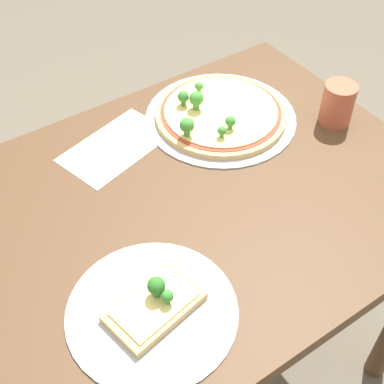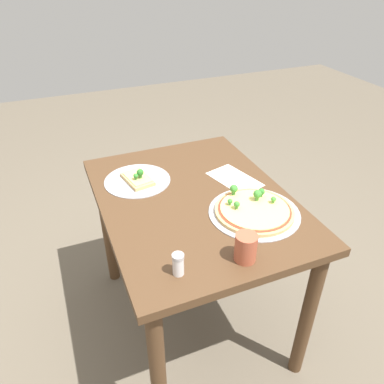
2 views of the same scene
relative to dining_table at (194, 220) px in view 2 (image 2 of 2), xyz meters
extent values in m
plane|color=brown|center=(0.00, 0.00, -0.65)|extent=(8.00, 8.00, 0.00)
cube|color=#4C331E|center=(0.00, 0.00, 0.10)|extent=(1.02, 0.78, 0.04)
cylinder|color=#4C331E|center=(-0.45, -0.33, -0.28)|extent=(0.06, 0.06, 0.74)
cylinder|color=#4C331E|center=(0.45, -0.33, -0.28)|extent=(0.06, 0.06, 0.74)
cylinder|color=#4C331E|center=(-0.45, 0.33, -0.28)|extent=(0.06, 0.06, 0.74)
cylinder|color=#4C331E|center=(0.45, 0.33, -0.28)|extent=(0.06, 0.06, 0.74)
cylinder|color=#A3A3A8|center=(0.19, 0.18, 0.12)|extent=(0.37, 0.37, 0.00)
cylinder|color=tan|center=(0.19, 0.18, 0.13)|extent=(0.32, 0.32, 0.01)
cylinder|color=#B73823|center=(0.19, 0.18, 0.14)|extent=(0.29, 0.29, 0.00)
cylinder|color=#EACC75|center=(0.19, 0.18, 0.14)|extent=(0.27, 0.27, 0.00)
sphere|color=#3D8933|center=(0.14, 0.10, 0.16)|extent=(0.02, 0.02, 0.02)
cylinder|color=#488E3A|center=(0.14, 0.10, 0.15)|extent=(0.01, 0.01, 0.01)
sphere|color=#3D8933|center=(0.17, 0.11, 0.17)|extent=(0.02, 0.02, 0.02)
cylinder|color=#488E3A|center=(0.17, 0.11, 0.15)|extent=(0.01, 0.01, 0.01)
sphere|color=#337A2D|center=(0.13, 0.25, 0.17)|extent=(0.03, 0.03, 0.03)
cylinder|color=#3F8136|center=(0.13, 0.25, 0.15)|extent=(0.01, 0.01, 0.01)
sphere|color=#479338|center=(0.19, 0.27, 0.16)|extent=(0.02, 0.02, 0.02)
cylinder|color=#51973E|center=(0.19, 0.27, 0.15)|extent=(0.01, 0.01, 0.01)
sphere|color=#3D8933|center=(0.15, 0.22, 0.18)|extent=(0.03, 0.03, 0.03)
cylinder|color=#488E3A|center=(0.15, 0.22, 0.15)|extent=(0.02, 0.02, 0.02)
sphere|color=#3D8933|center=(0.07, 0.15, 0.18)|extent=(0.03, 0.03, 0.03)
cylinder|color=#488E3A|center=(0.07, 0.15, 0.15)|extent=(0.02, 0.02, 0.02)
cylinder|color=#A3A3A8|center=(-0.22, -0.19, 0.12)|extent=(0.30, 0.30, 0.00)
cube|color=tan|center=(-0.22, -0.19, 0.13)|extent=(0.18, 0.13, 0.02)
cube|color=#EACC75|center=(-0.22, -0.19, 0.14)|extent=(0.15, 0.11, 0.00)
sphere|color=#337A2D|center=(-0.20, -0.20, 0.17)|extent=(0.02, 0.02, 0.02)
cylinder|color=#3F8136|center=(-0.20, -0.20, 0.15)|extent=(0.01, 0.01, 0.01)
sphere|color=#286B23|center=(-0.21, -0.18, 0.17)|extent=(0.03, 0.03, 0.03)
cylinder|color=#37742D|center=(-0.21, -0.18, 0.15)|extent=(0.01, 0.01, 0.01)
cylinder|color=#AD5138|center=(0.41, 0.02, 0.17)|extent=(0.08, 0.08, 0.10)
cylinder|color=silver|center=(0.39, -0.22, 0.16)|extent=(0.04, 0.04, 0.07)
cylinder|color=#B2B2B7|center=(0.39, -0.22, 0.20)|extent=(0.04, 0.04, 0.01)
cube|color=silver|center=(-0.07, 0.23, 0.12)|extent=(0.28, 0.21, 0.00)
camera|label=1|loc=(-0.44, -0.63, 0.94)|focal=50.00mm
camera|label=2|loc=(1.22, -0.51, 1.01)|focal=35.00mm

